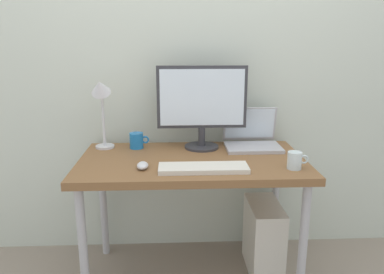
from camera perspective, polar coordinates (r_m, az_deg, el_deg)
back_wall at (r=2.34m, az=-0.45°, el=13.39°), size 4.40×0.04×2.60m
desk at (r=2.07m, az=0.00°, el=-5.12°), size 1.21×0.67×0.72m
monitor at (r=2.18m, az=1.50°, el=5.22°), size 0.52×0.20×0.48m
laptop at (r=2.28m, az=8.96°, el=-0.03°), size 0.32×0.27×0.23m
desk_lamp at (r=2.21m, az=-13.52°, el=5.74°), size 0.11×0.16×0.43m
keyboard at (r=1.86m, az=1.72°, el=-4.70°), size 0.44×0.14×0.02m
mouse at (r=1.90m, az=-7.45°, el=-4.28°), size 0.06×0.09×0.03m
coffee_mug at (r=2.25m, az=-8.31°, el=-0.53°), size 0.12×0.08×0.09m
glass_cup at (r=1.95m, az=15.22°, el=-3.41°), size 0.11×0.07×0.09m
computer_tower at (r=2.36m, az=10.69°, el=-14.61°), size 0.18×0.36×0.42m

